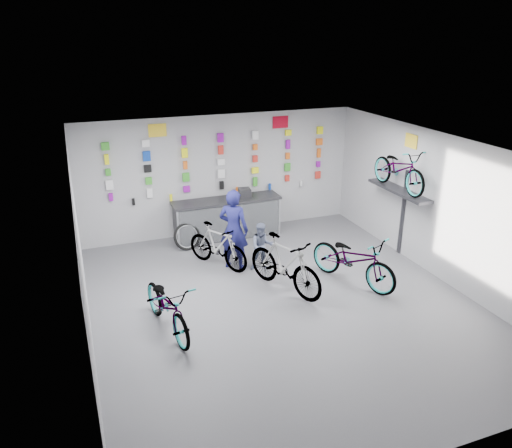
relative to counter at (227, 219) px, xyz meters
name	(u,v)px	position (x,y,z in m)	size (l,w,h in m)	color
floor	(283,304)	(0.00, -3.54, -0.49)	(8.00, 8.00, 0.00)	#4D4D52
ceiling	(287,150)	(0.00, -3.54, 2.51)	(8.00, 8.00, 0.00)	white
wall_back	(221,175)	(0.00, 0.46, 1.01)	(7.00, 7.00, 0.00)	#B4B4B6
wall_front	(430,359)	(0.00, -7.54, 1.01)	(7.00, 7.00, 0.00)	#B4B4B6
wall_left	(81,261)	(-3.50, -3.54, 1.01)	(8.00, 8.00, 0.00)	#B4B4B6
wall_right	(442,208)	(3.50, -3.54, 1.01)	(8.00, 8.00, 0.00)	#B4B4B6
counter	(227,219)	(0.00, 0.00, 0.00)	(2.70, 0.66, 1.00)	black
merch_wall	(218,163)	(-0.09, 0.39, 1.33)	(5.57, 0.08, 1.56)	#920FA5
wall_bracket	(399,194)	(3.33, -2.34, 0.98)	(0.39, 1.90, 2.00)	#333338
sign_left	(157,130)	(-1.50, 0.44, 2.23)	(0.42, 0.02, 0.30)	yellow
sign_right	(280,122)	(1.60, 0.44, 2.23)	(0.42, 0.02, 0.30)	#B40920
sign_side	(411,141)	(3.48, -2.34, 2.16)	(0.02, 0.40, 0.30)	yellow
bike_left	(167,306)	(-2.23, -3.66, 0.00)	(0.65, 1.87, 0.98)	gray
bike_center	(285,264)	(0.23, -3.06, 0.09)	(0.54, 1.92, 1.15)	gray
bike_right	(353,259)	(1.67, -3.25, 0.05)	(0.71, 2.04, 1.07)	gray
bike_service	(218,246)	(-0.70, -1.53, 0.01)	(0.47, 1.65, 0.99)	gray
bike_wall	(399,169)	(3.25, -2.34, 1.57)	(0.63, 1.80, 0.95)	gray
clerk	(234,229)	(-0.38, -1.71, 0.41)	(0.65, 0.43, 1.79)	#161750
customer	(262,246)	(0.17, -1.99, 0.04)	(0.52, 0.40, 1.06)	slate
spare_wheel	(187,236)	(-1.12, -0.37, -0.17)	(0.71, 0.39, 0.66)	black
register	(245,193)	(0.48, 0.01, 0.62)	(0.28, 0.30, 0.22)	black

